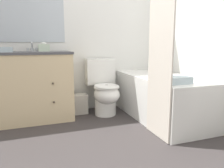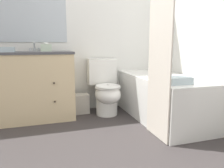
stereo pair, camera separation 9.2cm
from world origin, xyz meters
The scene contains 12 objects.
ground_plane centered at (0.00, 0.00, 0.00)m, with size 14.00×14.00×0.00m, color #383333.
wall_back centered at (-0.01, 1.64, 1.25)m, with size 8.00×0.06×2.50m.
wall_right centered at (1.24, 0.81, 1.25)m, with size 0.05×2.61×2.50m.
vanity_cabinet centered at (-0.74, 1.36, 0.45)m, with size 0.95×0.54×0.89m.
sink_faucet centered at (-0.74, 1.54, 0.93)m, with size 0.14×0.12×0.12m.
toilet centered at (0.18, 1.29, 0.36)m, with size 0.42×0.62×0.78m.
bathtub centered at (0.85, 0.86, 0.29)m, with size 0.72×1.51×0.57m.
shower_curtain centered at (0.48, 0.35, 1.01)m, with size 0.02×0.44×2.01m.
wastebasket centered at (-0.15, 1.43, 0.14)m, with size 0.22×0.19×0.28m.
tissue_box centered at (-0.59, 1.47, 0.94)m, with size 0.14×0.12×0.12m.
hand_towel_folded centered at (-1.07, 1.25, 0.92)m, with size 0.22×0.14×0.06m.
bath_towel_folded centered at (0.70, 0.37, 0.61)m, with size 0.26×0.26×0.07m.
Camera 2 is at (-0.66, -1.61, 0.99)m, focal length 35.00 mm.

